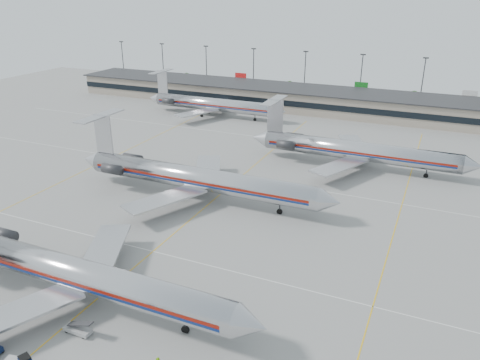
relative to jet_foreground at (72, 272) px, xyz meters
The scene contains 9 objects.
ground 5.04m from the jet_foreground, 44.50° to the left, with size 260.00×260.00×0.00m, color gray.
apron_markings 13.24m from the jet_foreground, 78.49° to the left, with size 160.00×0.15×0.02m, color silver.
terminal 100.51m from the jet_foreground, 88.55° to the left, with size 162.00×17.00×6.25m.
light_mast_row 114.64m from the jet_foreground, 88.73° to the left, with size 163.60×0.40×15.28m.
jet_foreground is the anchor object (origin of this frame).
jet_second_row 30.76m from the jet_foreground, 92.04° to the left, with size 49.41×29.10×12.93m.
jet_third_row 60.76m from the jet_foreground, 69.70° to the left, with size 45.77×28.16×12.52m.
jet_back_row 85.50m from the jet_foreground, 106.30° to the left, with size 43.02×26.46×11.76m.
belt_loader 7.31m from the jet_foreground, 45.35° to the right, with size 3.69×1.15×1.96m.
Camera 1 is at (33.92, -36.55, 34.02)m, focal length 35.00 mm.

